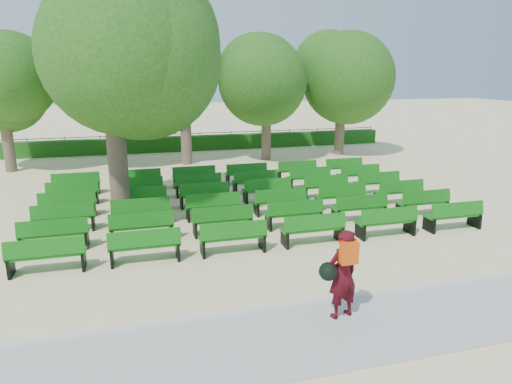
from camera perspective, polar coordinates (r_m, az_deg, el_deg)
ground at (r=15.38m, az=-2.49°, el=-3.16°), size 120.00×120.00×0.00m
paving at (r=8.93m, az=8.82°, el=-17.13°), size 30.00×2.20×0.06m
curb at (r=9.83m, az=6.02°, el=-13.70°), size 30.00×0.12×0.10m
hedge at (r=28.77m, az=-8.85°, el=6.02°), size 26.00×0.70×0.90m
fence at (r=29.24m, az=-8.91°, el=5.26°), size 26.00×0.10×1.02m
tree_line at (r=24.94m, az=-7.70°, el=3.68°), size 21.80×6.80×7.04m
bench_array at (r=16.21m, az=-1.91°, el=-1.86°), size 1.84×0.67×1.14m
tree_among at (r=15.37m, az=-17.83°, el=15.64°), size 5.71×5.71×7.74m
person at (r=9.03m, az=10.68°, el=-9.91°), size 0.88×0.57×1.80m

